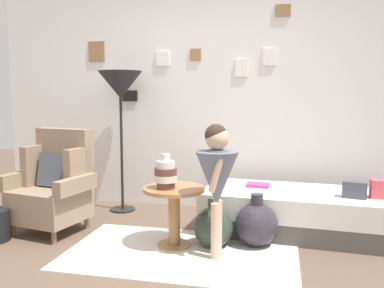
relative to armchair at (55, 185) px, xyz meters
name	(u,v)px	position (x,y,z in m)	size (l,w,h in m)	color
ground_plane	(143,276)	(1.16, -0.79, -0.44)	(12.00, 12.00, 0.00)	brown
gallery_wall	(198,95)	(1.16, 1.16, 0.86)	(4.80, 0.12, 2.60)	silver
rug	(181,253)	(1.33, -0.32, -0.43)	(1.87, 1.11, 0.01)	silver
armchair	(55,185)	(0.00, 0.00, 0.00)	(0.83, 0.69, 0.97)	olive
daybed	(306,213)	(2.34, 0.42, -0.24)	(1.96, 0.95, 0.40)	#4C4742
pillow_mid	(381,189)	(2.96, 0.32, 0.04)	(0.17, 0.12, 0.16)	#D64C56
pillow_back	(355,190)	(2.74, 0.27, 0.03)	(0.20, 0.12, 0.15)	#474C56
side_table	(174,205)	(1.23, -0.17, -0.07)	(0.53, 0.53, 0.52)	#9E7042
vase_striped	(166,174)	(1.17, -0.22, 0.20)	(0.19, 0.19, 0.29)	brown
floor_lamp	(120,89)	(0.37, 0.78, 0.93)	(0.48, 0.48, 1.56)	black
person_child	(217,174)	(1.62, -0.33, 0.24)	(0.34, 0.34, 1.07)	#D8AD8E
book_on_daybed	(258,185)	(1.89, 0.54, -0.02)	(0.22, 0.16, 0.03)	#AC3D81
demijohn_near	(213,227)	(1.55, -0.11, -0.26)	(0.34, 0.34, 0.43)	#2D3D33
demijohn_far	(257,224)	(1.91, 0.00, -0.25)	(0.37, 0.37, 0.46)	#332D38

